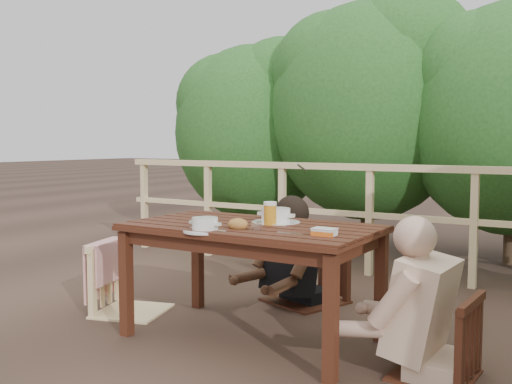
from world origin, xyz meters
The scene contains 15 objects.
ground centered at (0.00, 0.00, 0.00)m, with size 60.00×60.00×0.00m, color #483226.
table centered at (0.00, 0.00, 0.35)m, with size 1.50×0.84×0.69m, color #38190E.
chair_left centered at (-1.01, 0.01, 0.47)m, with size 0.47×0.47×0.95m, color #DFC087.
chair_far centered at (-0.09, 0.90, 0.52)m, with size 0.52×0.52×1.04m, color #38190E.
chair_right centered at (1.12, -0.01, 0.41)m, with size 0.41×0.41×0.83m, color #38190E.
woman centered at (-0.09, 0.92, 0.62)m, with size 0.50×0.61×1.24m, color black, non-canonical shape.
diner_right centered at (1.15, -0.01, 0.68)m, with size 0.55×0.67×1.36m, color #CEAA8C, non-canonical shape.
railing centered at (0.00, 2.00, 0.51)m, with size 5.60×0.10×1.01m, color #DFC087.
hedge_row centered at (0.40, 3.20, 1.90)m, with size 6.60×1.60×3.80m, color #224E1D, non-canonical shape.
soup_near centered at (-0.11, -0.32, 0.73)m, with size 0.25×0.25×0.08m, color white.
soup_far centered at (0.08, 0.16, 0.74)m, with size 0.30×0.30×0.10m, color silver.
bread_roll centered at (0.02, -0.19, 0.73)m, with size 0.13×0.10×0.07m, color #AE7C33.
beer_glass centered at (0.10, 0.04, 0.77)m, with size 0.08×0.08×0.15m, color orange.
tumbler centered at (0.16, -0.20, 0.73)m, with size 0.06×0.06×0.07m, color white.
butter_tub centered at (0.56, -0.16, 0.72)m, with size 0.13×0.09×0.05m, color white.
Camera 1 is at (1.86, -2.97, 1.20)m, focal length 40.96 mm.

